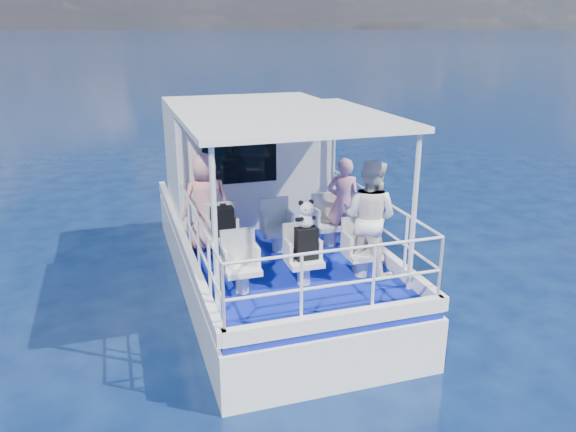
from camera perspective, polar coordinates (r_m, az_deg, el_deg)
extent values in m
plane|color=#08153C|center=(9.44, -0.66, -9.05)|extent=(2000.00, 2000.00, 0.00)
cube|color=white|center=(10.30, -2.30, -6.58)|extent=(3.00, 7.00, 1.60)
cube|color=#091588|center=(9.97, -2.36, -2.15)|extent=(2.90, 6.90, 0.10)
cube|color=white|center=(10.84, -4.27, 5.88)|extent=(2.85, 2.00, 2.20)
cube|color=white|center=(8.26, -0.33, 9.98)|extent=(3.00, 3.20, 0.08)
cylinder|color=white|center=(6.82, -7.42, -1.98)|extent=(0.07, 0.07, 2.20)
cylinder|color=white|center=(7.72, 12.67, 0.18)|extent=(0.07, 0.07, 2.20)
cylinder|color=white|center=(9.56, -10.61, 3.87)|extent=(0.07, 0.07, 2.20)
cylinder|color=white|center=(10.22, 4.60, 5.09)|extent=(0.07, 0.07, 2.20)
cube|color=silver|center=(8.96, -6.58, -3.05)|extent=(0.48, 0.46, 0.38)
cube|color=silver|center=(9.16, -1.05, -2.44)|extent=(0.48, 0.46, 0.38)
cube|color=silver|center=(9.44, 4.19, -1.84)|extent=(0.48, 0.46, 0.38)
cube|color=silver|center=(7.79, -4.69, -6.43)|extent=(0.48, 0.46, 0.38)
cube|color=silver|center=(8.02, 1.62, -5.62)|extent=(0.48, 0.46, 0.38)
cube|color=silver|center=(8.33, 7.49, -4.81)|extent=(0.48, 0.46, 0.38)
imported|color=pink|center=(9.16, -8.31, 1.42)|extent=(0.63, 0.47, 1.61)
imported|color=pink|center=(9.28, 5.62, 1.39)|extent=(0.63, 0.52, 1.50)
imported|color=white|center=(8.21, 8.25, -0.14)|extent=(1.05, 1.07, 1.73)
cube|color=black|center=(8.80, -6.69, -0.55)|extent=(0.35, 0.20, 0.46)
cube|color=black|center=(7.86, 1.87, -2.81)|extent=(0.31, 0.17, 0.46)
cube|color=black|center=(8.73, -6.63, 1.06)|extent=(0.09, 0.05, 0.05)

